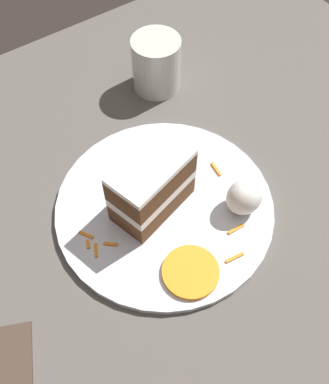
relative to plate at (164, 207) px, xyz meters
The scene contains 8 objects.
ground_plane 0.05m from the plate, 45.78° to the right, with size 6.00×6.00×0.00m, color black.
dining_table 0.05m from the plate, 45.78° to the right, with size 1.15×0.81×0.02m, color #56514C.
plate is the anchor object (origin of this frame).
cake_slice 0.05m from the plate, 36.52° to the right, with size 0.12×0.09×0.09m.
cream_dollop 0.11m from the plate, 143.26° to the left, with size 0.05×0.05×0.05m, color white.
orange_garnish 0.11m from the plate, 72.27° to the left, with size 0.07×0.07×0.01m, color orange.
carrot_shreds_scatter 0.02m from the plate, 44.77° to the left, with size 0.22×0.21×0.00m.
drinking_glass 0.25m from the plate, 121.66° to the right, with size 0.08×0.08×0.09m.
Camera 1 is at (0.16, 0.30, 0.56)m, focal length 42.00 mm.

